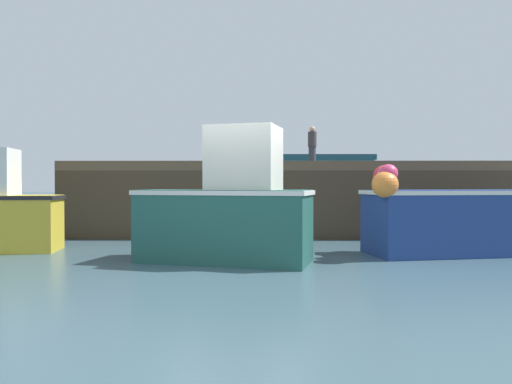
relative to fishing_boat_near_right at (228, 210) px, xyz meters
The scene contains 7 objects.
ground 1.11m from the fishing_boat_near_right, 64.68° to the right, with size 120.00×160.00×0.10m.
pier 7.68m from the fishing_boat_near_right, 69.55° to the left, with size 14.79×8.77×2.03m.
fishing_boat_near_right is the anchor object (origin of this frame).
fishing_boat_mid 4.83m from the fishing_boat_near_right, 12.75° to the left, with size 4.26×2.18×1.82m.
dockworker 10.54m from the fishing_boat_near_right, 75.22° to the left, with size 0.34×0.34×1.68m.
warehouse 36.50m from the fishing_boat_near_right, 81.25° to the left, with size 11.09×4.38×4.16m.
mooring_buoy_foreground 0.69m from the fishing_boat_near_right, 71.27° to the right, with size 0.61×0.61×0.73m.
Camera 1 is at (0.37, -8.16, 1.41)m, focal length 33.19 mm.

